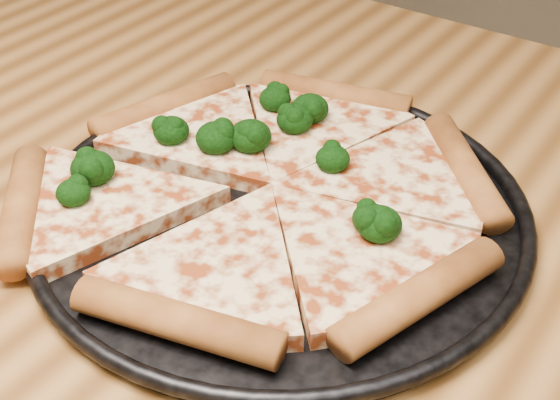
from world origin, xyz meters
The scene contains 4 objects.
dining_table centered at (0.00, 0.00, 0.66)m, with size 1.20×0.90×0.75m.
pizza_pan centered at (-0.02, 0.07, 0.76)m, with size 0.35×0.35×0.02m.
pizza centered at (-0.03, 0.08, 0.77)m, with size 0.34×0.34×0.02m.
broccoli_florets centered at (-0.06, 0.10, 0.78)m, with size 0.23×0.21×0.02m.
Camera 1 is at (0.23, -0.28, 1.09)m, focal length 50.59 mm.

